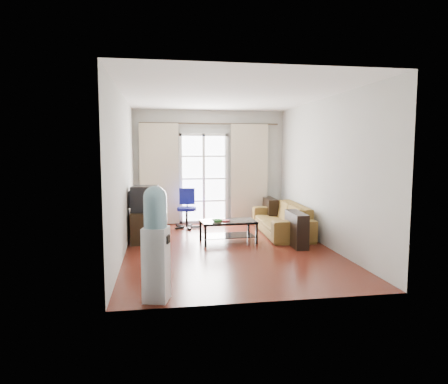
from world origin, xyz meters
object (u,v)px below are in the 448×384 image
object	(u,v)px
crt_tv	(144,198)
task_chair	(187,216)
water_cooler	(156,241)
sofa	(281,219)
tv_stand	(144,226)
coffee_table	(228,228)

from	to	relation	value
crt_tv	task_chair	bearing A→B (deg)	57.35
task_chair	water_cooler	world-z (taller)	water_cooler
sofa	crt_tv	world-z (taller)	crt_tv
tv_stand	crt_tv	bearing A→B (deg)	93.99
coffee_table	crt_tv	xyz separation A→B (m)	(-1.58, 0.35, 0.56)
coffee_table	task_chair	bearing A→B (deg)	114.00
sofa	coffee_table	world-z (taller)	sofa
tv_stand	sofa	bearing A→B (deg)	2.28
tv_stand	crt_tv	size ratio (longest dim) A/B	1.41
coffee_table	task_chair	world-z (taller)	task_chair
sofa	crt_tv	distance (m)	2.89
sofa	water_cooler	size ratio (longest dim) A/B	1.62
sofa	task_chair	distance (m)	2.14
sofa	task_chair	size ratio (longest dim) A/B	2.46
crt_tv	water_cooler	world-z (taller)	water_cooler
coffee_table	task_chair	size ratio (longest dim) A/B	1.21
coffee_table	crt_tv	size ratio (longest dim) A/B	1.88
water_cooler	coffee_table	bearing A→B (deg)	79.89
coffee_table	water_cooler	size ratio (longest dim) A/B	0.79
tv_stand	water_cooler	world-z (taller)	water_cooler
coffee_table	water_cooler	distance (m)	3.14
coffee_table	tv_stand	xyz separation A→B (m)	(-1.58, 0.34, 0.02)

